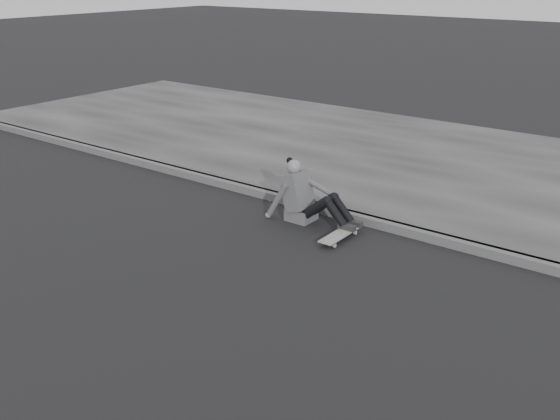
# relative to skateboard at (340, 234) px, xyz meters

# --- Properties ---
(ground) EXTENTS (80.00, 80.00, 0.00)m
(ground) POSITION_rel_skateboard_xyz_m (1.60, -1.92, -0.07)
(ground) COLOR black
(ground) RESTS_ON ground
(curb) EXTENTS (24.00, 0.16, 0.12)m
(curb) POSITION_rel_skateboard_xyz_m (1.60, 0.66, -0.01)
(curb) COLOR #505050
(curb) RESTS_ON ground
(sidewalk) EXTENTS (24.00, 6.00, 0.12)m
(sidewalk) POSITION_rel_skateboard_xyz_m (1.60, 3.68, -0.01)
(sidewalk) COLOR #3C3C3C
(sidewalk) RESTS_ON ground
(skateboard) EXTENTS (0.20, 0.78, 0.09)m
(skateboard) POSITION_rel_skateboard_xyz_m (0.00, 0.00, 0.00)
(skateboard) COLOR #A5A59F
(skateboard) RESTS_ON ground
(seated_woman) EXTENTS (1.38, 0.46, 0.88)m
(seated_woman) POSITION_rel_skateboard_xyz_m (-0.73, 0.25, 0.29)
(seated_woman) COLOR #4D4D50
(seated_woman) RESTS_ON ground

